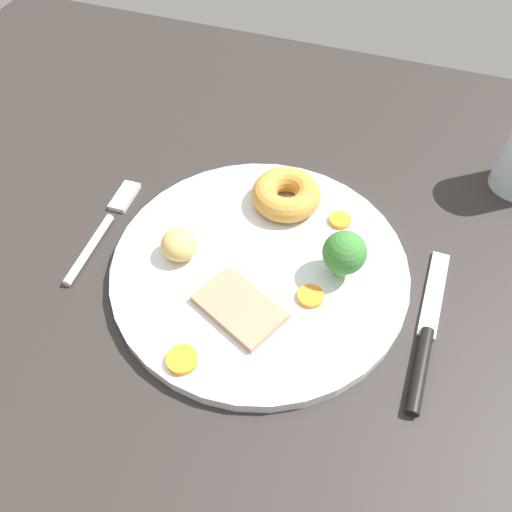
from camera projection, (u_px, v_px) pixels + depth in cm
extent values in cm
cube|color=#2B2623|center=(268.00, 261.00, 55.22)|extent=(120.00, 84.00, 3.60)
cylinder|color=white|center=(256.00, 266.00, 51.59)|extent=(29.86, 29.86, 1.40)
cube|color=tan|center=(240.00, 307.00, 47.22)|extent=(9.48, 8.04, 0.80)
torus|color=#C68938|center=(289.00, 195.00, 55.00)|extent=(7.56, 7.56, 2.75)
ellipsoid|color=#D8B260|center=(179.00, 245.00, 50.49)|extent=(4.98, 4.91, 3.04)
cylinder|color=orange|center=(340.00, 220.00, 54.25)|extent=(2.36, 2.36, 0.50)
cylinder|color=orange|center=(310.00, 296.00, 48.18)|extent=(2.54, 2.54, 0.50)
cylinder|color=orange|center=(182.00, 360.00, 43.99)|extent=(2.78, 2.78, 0.64)
cylinder|color=#8CB766|center=(341.00, 267.00, 49.61)|extent=(1.54, 1.54, 1.64)
sphere|color=#387A33|center=(345.00, 253.00, 47.80)|extent=(4.24, 4.24, 4.24)
cylinder|color=silver|center=(89.00, 249.00, 53.35)|extent=(1.26, 9.53, 0.90)
cube|color=silver|center=(125.00, 196.00, 58.36)|extent=(2.17, 4.57, 0.60)
cylinder|color=black|center=(420.00, 370.00, 44.62)|extent=(1.38, 8.52, 1.20)
cube|color=silver|center=(434.00, 293.00, 50.17)|extent=(1.93, 10.53, 0.40)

